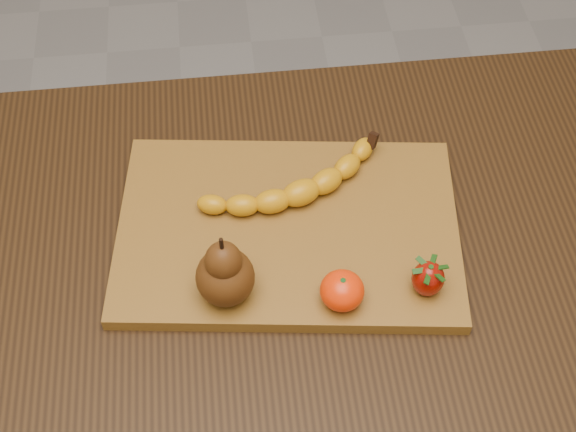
{
  "coord_description": "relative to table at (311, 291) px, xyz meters",
  "views": [
    {
      "loc": [
        -0.1,
        -0.59,
        1.63
      ],
      "look_at": [
        -0.03,
        0.03,
        0.8
      ],
      "focal_mm": 50.0,
      "sensor_mm": 36.0,
      "label": 1
    }
  ],
  "objects": [
    {
      "name": "pear",
      "position": [
        -0.12,
        -0.06,
        0.17
      ],
      "size": [
        0.1,
        0.1,
        0.11
      ],
      "primitive_type": null,
      "rotation": [
        0.0,
        0.0,
        -0.43
      ],
      "color": "#49260B",
      "rests_on": "cutting_board"
    },
    {
      "name": "mandarin",
      "position": [
        0.02,
        -0.09,
        0.14
      ],
      "size": [
        0.07,
        0.07,
        0.05
      ],
      "primitive_type": "ellipsoid",
      "rotation": [
        0.0,
        0.0,
        -0.35
      ],
      "color": "#ED2D02",
      "rests_on": "cutting_board"
    },
    {
      "name": "banana",
      "position": [
        -0.01,
        0.07,
        0.14
      ],
      "size": [
        0.23,
        0.13,
        0.04
      ],
      "primitive_type": null,
      "rotation": [
        0.0,
        0.0,
        0.33
      ],
      "color": "#C58709",
      "rests_on": "cutting_board"
    },
    {
      "name": "strawberry",
      "position": [
        0.13,
        -0.08,
        0.14
      ],
      "size": [
        0.04,
        0.04,
        0.05
      ],
      "primitive_type": null,
      "rotation": [
        0.0,
        0.0,
        0.06
      ],
      "color": "#820B03",
      "rests_on": "cutting_board"
    },
    {
      "name": "table",
      "position": [
        0.0,
        0.0,
        0.0
      ],
      "size": [
        1.0,
        0.7,
        0.76
      ],
      "color": "black",
      "rests_on": "ground"
    },
    {
      "name": "cutting_board",
      "position": [
        -0.03,
        0.03,
        0.11
      ],
      "size": [
        0.48,
        0.35,
        0.02
      ],
      "primitive_type": "cube",
      "rotation": [
        0.0,
        0.0,
        -0.13
      ],
      "color": "brown",
      "rests_on": "table"
    }
  ]
}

